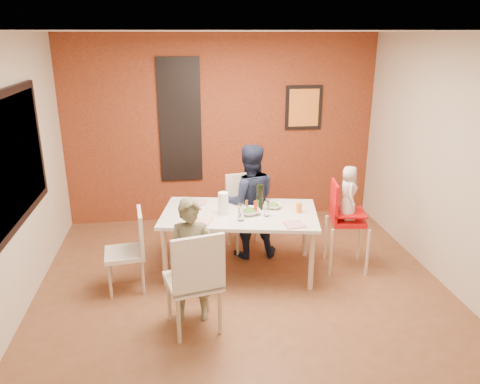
{
  "coord_description": "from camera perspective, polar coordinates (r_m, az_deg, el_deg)",
  "views": [
    {
      "loc": [
        -0.65,
        -4.45,
        2.69
      ],
      "look_at": [
        0.0,
        0.3,
        1.05
      ],
      "focal_mm": 35.0,
      "sensor_mm": 36.0,
      "label": 1
    }
  ],
  "objects": [
    {
      "name": "ground",
      "position": [
        5.24,
        0.45,
        -12.0
      ],
      "size": [
        4.5,
        4.5,
        0.0
      ],
      "primitive_type": "plane",
      "color": "brown",
      "rests_on": "ground"
    },
    {
      "name": "ceiling",
      "position": [
        4.5,
        0.55,
        19.01
      ],
      "size": [
        4.5,
        4.5,
        0.02
      ],
      "primitive_type": "cube",
      "color": "silver",
      "rests_on": "wall_back"
    },
    {
      "name": "wall_back",
      "position": [
        6.86,
        -2.23,
        7.61
      ],
      "size": [
        4.5,
        0.02,
        2.7
      ],
      "primitive_type": "cube",
      "color": "beige",
      "rests_on": "ground"
    },
    {
      "name": "wall_front",
      "position": [
        2.66,
        7.64,
        -11.59
      ],
      "size": [
        4.5,
        0.02,
        2.7
      ],
      "primitive_type": "cube",
      "color": "beige",
      "rests_on": "ground"
    },
    {
      "name": "wall_left",
      "position": [
        4.92,
        -26.45,
        1.04
      ],
      "size": [
        0.02,
        4.5,
        2.7
      ],
      "primitive_type": "cube",
      "color": "beige",
      "rests_on": "ground"
    },
    {
      "name": "wall_right",
      "position": [
        5.48,
        24.51,
        3.0
      ],
      "size": [
        0.02,
        4.5,
        2.7
      ],
      "primitive_type": "cube",
      "color": "beige",
      "rests_on": "ground"
    },
    {
      "name": "brick_accent_wall",
      "position": [
        6.84,
        -2.21,
        7.58
      ],
      "size": [
        4.5,
        0.02,
        2.7
      ],
      "primitive_type": "cube",
      "color": "maroon",
      "rests_on": "ground"
    },
    {
      "name": "picture_window_frame",
      "position": [
        5.04,
        -25.78,
        3.91
      ],
      "size": [
        0.05,
        1.7,
        1.3
      ],
      "primitive_type": "cube",
      "color": "black",
      "rests_on": "wall_left"
    },
    {
      "name": "picture_window_pane",
      "position": [
        5.03,
        -25.61,
        3.92
      ],
      "size": [
        0.02,
        1.55,
        1.15
      ],
      "primitive_type": "cube",
      "color": "black",
      "rests_on": "wall_left"
    },
    {
      "name": "glassblock_strip",
      "position": [
        6.77,
        -7.33,
        8.61
      ],
      "size": [
        0.55,
        0.03,
        1.7
      ],
      "primitive_type": "cube",
      "color": "silver",
      "rests_on": "wall_back"
    },
    {
      "name": "glassblock_surround",
      "position": [
        6.77,
        -7.33,
        8.6
      ],
      "size": [
        0.6,
        0.03,
        1.76
      ],
      "primitive_type": "cube",
      "color": "black",
      "rests_on": "wall_back"
    },
    {
      "name": "art_print_frame",
      "position": [
        6.99,
        7.77,
        10.16
      ],
      "size": [
        0.54,
        0.03,
        0.64
      ],
      "primitive_type": "cube",
      "color": "black",
      "rests_on": "wall_back"
    },
    {
      "name": "art_print_canvas",
      "position": [
        6.98,
        7.8,
        10.14
      ],
      "size": [
        0.44,
        0.01,
        0.54
      ],
      "primitive_type": "cube",
      "color": "orange",
      "rests_on": "wall_back"
    },
    {
      "name": "dining_table",
      "position": [
        5.39,
        -0.06,
        -3.14
      ],
      "size": [
        1.91,
        1.29,
        0.73
      ],
      "rotation": [
        0.0,
        0.0,
        -0.19
      ],
      "color": "silver",
      "rests_on": "ground"
    },
    {
      "name": "chair_near",
      "position": [
        4.34,
        -5.46,
        -10.32
      ],
      "size": [
        0.58,
        0.58,
        1.04
      ],
      "rotation": [
        0.0,
        0.0,
        3.37
      ],
      "color": "silver",
      "rests_on": "ground"
    },
    {
      "name": "chair_far",
      "position": [
        6.05,
        0.62,
        -1.91
      ],
      "size": [
        0.52,
        0.52,
        0.97
      ],
      "rotation": [
        0.0,
        0.0,
        0.18
      ],
      "color": "silver",
      "rests_on": "ground"
    },
    {
      "name": "chair_left",
      "position": [
        5.21,
        -13.07,
        -6.46
      ],
      "size": [
        0.46,
        0.46,
        0.9
      ],
      "rotation": [
        0.0,
        0.0,
        4.83
      ],
      "color": "white",
      "rests_on": "ground"
    },
    {
      "name": "high_chair",
      "position": [
        5.6,
        12.53,
        -3.02
      ],
      "size": [
        0.51,
        0.51,
        1.07
      ],
      "rotation": [
        0.0,
        0.0,
        1.41
      ],
      "color": "red",
      "rests_on": "ground"
    },
    {
      "name": "child_near",
      "position": [
        4.54,
        -5.89,
        -8.32
      ],
      "size": [
        0.48,
        0.34,
        1.24
      ],
      "primitive_type": "imported",
      "rotation": [
        0.0,
        0.0,
        -0.1
      ],
      "color": "#5F5E44",
      "rests_on": "ground"
    },
    {
      "name": "child_far",
      "position": [
        5.76,
        1.14,
        -1.14
      ],
      "size": [
        0.7,
        0.54,
        1.43
      ],
      "primitive_type": "imported",
      "rotation": [
        0.0,
        0.0,
        3.14
      ],
      "color": "black",
      "rests_on": "ground"
    },
    {
      "name": "toddler",
      "position": [
        5.5,
        13.07,
        -0.09
      ],
      "size": [
        0.24,
        0.33,
        0.63
      ],
      "primitive_type": "imported",
      "rotation": [
        0.0,
        0.0,
        1.44
      ],
      "color": "silver",
      "rests_on": "high_chair"
    },
    {
      "name": "plate_near_left",
      "position": [
        5.12,
        -4.77,
        -3.57
      ],
      "size": [
        0.27,
        0.27,
        0.01
      ],
      "primitive_type": "cube",
      "rotation": [
        0.0,
        0.0,
        -0.32
      ],
      "color": "white",
      "rests_on": "dining_table"
    },
    {
      "name": "plate_far_mid",
      "position": [
        5.73,
        1.03,
        -1.02
      ],
      "size": [
        0.25,
        0.25,
        0.01
      ],
      "primitive_type": "cube",
      "rotation": [
        0.0,
        0.0,
        -0.16
      ],
      "color": "white",
      "rests_on": "dining_table"
    },
    {
      "name": "plate_near_right",
      "position": [
        5.05,
        6.63,
        -3.97
      ],
      "size": [
        0.23,
        0.23,
        0.01
      ],
      "primitive_type": "cube",
      "rotation": [
        0.0,
        0.0,
        0.13
      ],
      "color": "silver",
      "rests_on": "dining_table"
    },
    {
      "name": "plate_far_left",
      "position": [
        5.69,
        -5.17,
        -1.26
      ],
      "size": [
        0.25,
        0.25,
        0.01
      ],
      "primitive_type": "cube",
      "rotation": [
        0.0,
        0.0,
        -0.3
      ],
      "color": "white",
      "rests_on": "dining_table"
    },
    {
      "name": "salad_bowl_a",
      "position": [
        5.31,
        1.18,
        -2.4
      ],
      "size": [
        0.28,
        0.28,
        0.06
      ],
      "primitive_type": "imported",
      "rotation": [
        0.0,
        0.0,
        0.24
      ],
      "color": "white",
      "rests_on": "dining_table"
    },
    {
      "name": "salad_bowl_b",
      "position": [
        5.5,
        4.04,
        -1.72
      ],
      "size": [
        0.25,
        0.25,
        0.05
      ],
      "primitive_type": "imported",
      "rotation": [
        0.0,
        0.0,
        -0.36
      ],
      "color": "white",
      "rests_on": "dining_table"
    },
    {
      "name": "wine_bottle",
      "position": [
        5.41,
        2.41,
        -0.63
      ],
      "size": [
        0.08,
        0.08,
        0.3
      ],
      "primitive_type": "cylinder",
      "color": "black",
      "rests_on": "dining_table"
    },
    {
      "name": "wine_glass_a",
      "position": [
        5.1,
        0.11,
        -2.51
      ],
      "size": [
        0.07,
        0.07,
        0.19
      ],
      "primitive_type": "cylinder",
      "color": "silver",
      "rests_on": "dining_table"
    },
    {
      "name": "wine_glass_b",
      "position": [
        5.24,
        3.28,
        -2.03
      ],
      "size": [
        0.06,
        0.06,
        0.18
      ],
      "primitive_type": "cylinder",
      "color": "white",
      "rests_on": "dining_table"
    },
    {
      "name": "paper_towel_roll",
      "position": [
        5.27,
        -2.05,
        -1.42
      ],
      "size": [
        0.12,
        0.12,
        0.26
      ],
      "primitive_type": "cylinder",
      "color": "white",
      "rests_on": "dining_table"
    },
    {
      "name": "condiment_red",
      "position": [
        5.3,
        1.9,
        -1.91
      ],
      "size": [
        0.04,
        0.04,
        0.15
      ],
      "primitive_type": "cylinder",
      "color": "red",
      "rests_on": "dining_table"
    },
    {
      "name": "condiment_green",
      "position": [
        5.41,
        2.18,
        -1.6
      ],
      "size": [
        0.03,
        0.03,
        0.13
      ],
      "primitive_type": "cylinder",
      "color": "#307025",
      "rests_on": "dining_table"
    },
    {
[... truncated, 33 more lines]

